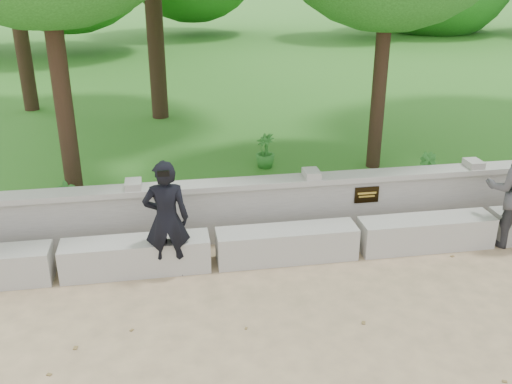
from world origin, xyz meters
TOP-DOWN VIEW (x-y plane):
  - ground at (0.00, 0.00)m, footprint 80.00×80.00m
  - lawn at (0.00, 14.00)m, footprint 40.00×22.00m
  - concrete_bench at (0.00, 1.90)m, footprint 11.90×0.45m
  - parapet_wall at (0.00, 2.60)m, footprint 12.50×0.35m
  - man_main at (-2.58, 1.76)m, footprint 0.58×0.52m
  - shrub_a at (-4.01, 3.30)m, footprint 0.33×0.28m
  - shrub_b at (1.68, 3.30)m, footprint 0.45×0.43m
  - shrub_d at (-0.76, 4.84)m, footprint 0.45×0.46m

SIDE VIEW (x-z plane):
  - ground at x=0.00m, z-range 0.00..0.00m
  - lawn at x=0.00m, z-range 0.00..0.25m
  - concrete_bench at x=0.00m, z-range 0.00..0.45m
  - parapet_wall at x=0.00m, z-range 0.01..0.91m
  - shrub_a at x=-4.01m, z-range 0.25..0.78m
  - shrub_d at x=-0.76m, z-range 0.25..0.87m
  - shrub_b at x=1.68m, z-range 0.25..0.89m
  - man_main at x=-2.58m, z-range 0.00..1.56m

